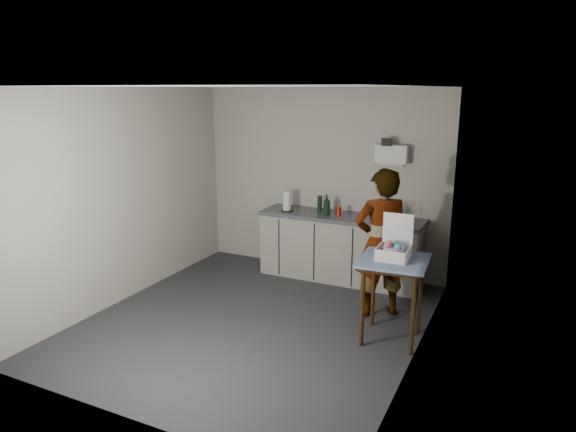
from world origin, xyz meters
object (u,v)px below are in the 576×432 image
at_px(bakery_box, 394,249).
at_px(dark_bottle, 320,204).
at_px(soap_bottle, 327,205).
at_px(kitchen_counter, 340,249).
at_px(dish_rack, 391,216).
at_px(side_table, 394,270).
at_px(paper_towel, 287,202).
at_px(soda_can, 339,211).
at_px(standing_man, 381,243).

bearing_deg(bakery_box, dark_bottle, 132.21).
relative_size(soap_bottle, bakery_box, 0.60).
bearing_deg(kitchen_counter, bakery_box, -52.84).
bearing_deg(dish_rack, side_table, -74.04).
bearing_deg(paper_towel, soda_can, 6.09).
distance_m(kitchen_counter, dark_bottle, 0.69).
bearing_deg(dish_rack, bakery_box, -74.32).
bearing_deg(standing_man, soap_bottle, -76.34).
bearing_deg(soda_can, paper_towel, -173.91).
bearing_deg(soap_bottle, standing_man, -40.56).
distance_m(dark_bottle, dish_rack, 1.03).
xyz_separation_m(side_table, dark_bottle, (-1.45, 1.54, 0.25)).
height_order(kitchen_counter, dark_bottle, dark_bottle).
bearing_deg(paper_towel, dish_rack, 4.48).
bearing_deg(standing_man, kitchen_counter, -83.87).
height_order(kitchen_counter, paper_towel, paper_towel).
relative_size(kitchen_counter, dark_bottle, 9.93).
xyz_separation_m(kitchen_counter, soap_bottle, (-0.20, -0.04, 0.62)).
height_order(kitchen_counter, dish_rack, dish_rack).
xyz_separation_m(kitchen_counter, standing_man, (0.80, -0.90, 0.44)).
xyz_separation_m(soda_can, dish_rack, (0.71, 0.03, -0.01)).
bearing_deg(soap_bottle, soda_can, 6.59).
bearing_deg(dish_rack, kitchen_counter, -178.90).
bearing_deg(dish_rack, soda_can, -177.22).
xyz_separation_m(paper_towel, bakery_box, (1.85, -1.33, -0.06)).
bearing_deg(side_table, soap_bottle, 128.59).
bearing_deg(dark_bottle, dish_rack, -3.68).
distance_m(soap_bottle, paper_towel, 0.58).
xyz_separation_m(side_table, dish_rack, (-0.42, 1.47, 0.19)).
distance_m(dish_rack, bakery_box, 1.50).
bearing_deg(dish_rack, dark_bottle, 176.32).
height_order(dish_rack, bakery_box, bakery_box).
height_order(side_table, standing_man, standing_man).
bearing_deg(dark_bottle, bakery_box, -46.53).
bearing_deg(kitchen_counter, side_table, -52.95).
bearing_deg(side_table, paper_towel, 140.15).
bearing_deg(side_table, dark_bottle, 129.43).
relative_size(standing_man, dark_bottle, 7.68).
bearing_deg(bakery_box, kitchen_counter, 125.90).
height_order(dark_bottle, bakery_box, bakery_box).
relative_size(soda_can, bakery_box, 0.28).
distance_m(standing_man, soda_can, 1.21).
xyz_separation_m(paper_towel, dish_rack, (1.45, 0.11, -0.08)).
height_order(soap_bottle, bakery_box, bakery_box).
distance_m(dark_bottle, bakery_box, 2.08).
bearing_deg(dark_bottle, kitchen_counter, -12.84).
bearing_deg(side_table, standing_man, 113.92).
xyz_separation_m(soap_bottle, dish_rack, (0.87, 0.05, -0.08)).
relative_size(kitchen_counter, paper_towel, 7.80).
xyz_separation_m(dark_bottle, bakery_box, (1.43, -1.51, -0.03)).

